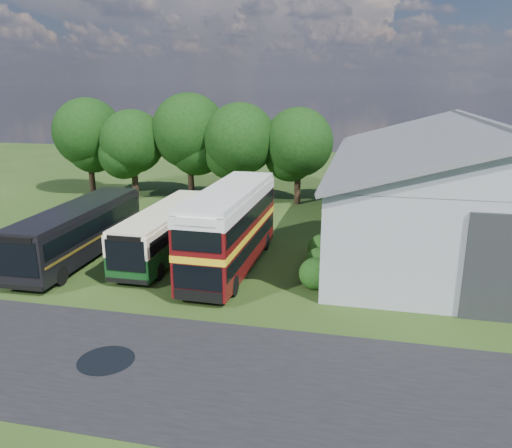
% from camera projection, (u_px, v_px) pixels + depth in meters
% --- Properties ---
extents(ground, '(120.00, 120.00, 0.00)m').
position_uv_depth(ground, '(172.00, 329.00, 21.80)').
color(ground, '#1D320F').
rests_on(ground, ground).
extents(asphalt_road, '(60.00, 8.00, 0.02)m').
position_uv_depth(asphalt_road, '(217.00, 375.00, 18.35)').
color(asphalt_road, black).
rests_on(asphalt_road, ground).
extents(puddle, '(2.20, 2.20, 0.01)m').
position_uv_depth(puddle, '(106.00, 361.00, 19.30)').
color(puddle, black).
rests_on(puddle, ground).
extents(storage_shed, '(18.80, 24.80, 8.15)m').
position_uv_depth(storage_shed, '(477.00, 182.00, 32.50)').
color(storage_shed, gray).
rests_on(storage_shed, ground).
extents(tree_left_a, '(6.46, 6.46, 9.12)m').
position_uv_depth(tree_left_a, '(88.00, 133.00, 47.00)').
color(tree_left_a, black).
rests_on(tree_left_a, ground).
extents(tree_left_b, '(5.78, 5.78, 8.16)m').
position_uv_depth(tree_left_b, '(132.00, 142.00, 45.18)').
color(tree_left_b, black).
rests_on(tree_left_b, ground).
extents(tree_mid, '(6.80, 6.80, 9.60)m').
position_uv_depth(tree_mid, '(189.00, 131.00, 45.09)').
color(tree_mid, black).
rests_on(tree_mid, ground).
extents(tree_right_a, '(6.26, 6.26, 8.83)m').
position_uv_depth(tree_right_a, '(240.00, 139.00, 43.23)').
color(tree_right_a, black).
rests_on(tree_right_a, ground).
extents(tree_right_b, '(5.98, 5.98, 8.45)m').
position_uv_depth(tree_right_b, '(298.00, 142.00, 42.99)').
color(tree_right_b, black).
rests_on(tree_right_b, ground).
extents(shrub_front, '(1.70, 1.70, 1.70)m').
position_uv_depth(shrub_front, '(315.00, 287.00, 26.25)').
color(shrub_front, '#194714').
rests_on(shrub_front, ground).
extents(shrub_mid, '(1.60, 1.60, 1.60)m').
position_uv_depth(shrub_mid, '(318.00, 274.00, 28.12)').
color(shrub_mid, '#194714').
rests_on(shrub_mid, ground).
extents(shrub_back, '(1.80, 1.80, 1.80)m').
position_uv_depth(shrub_back, '(322.00, 262.00, 30.00)').
color(shrub_back, '#194714').
rests_on(shrub_back, ground).
extents(bus_green_single, '(2.56, 10.92, 3.01)m').
position_uv_depth(bus_green_single, '(167.00, 231.00, 30.70)').
color(bus_green_single, black).
rests_on(bus_green_single, ground).
extents(bus_maroon_double, '(3.00, 11.06, 4.73)m').
position_uv_depth(bus_maroon_double, '(230.00, 229.00, 28.34)').
color(bus_maroon_double, black).
rests_on(bus_maroon_double, ground).
extents(bus_dark_single, '(3.04, 11.82, 3.24)m').
position_uv_depth(bus_dark_single, '(79.00, 231.00, 30.24)').
color(bus_dark_single, black).
rests_on(bus_dark_single, ground).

